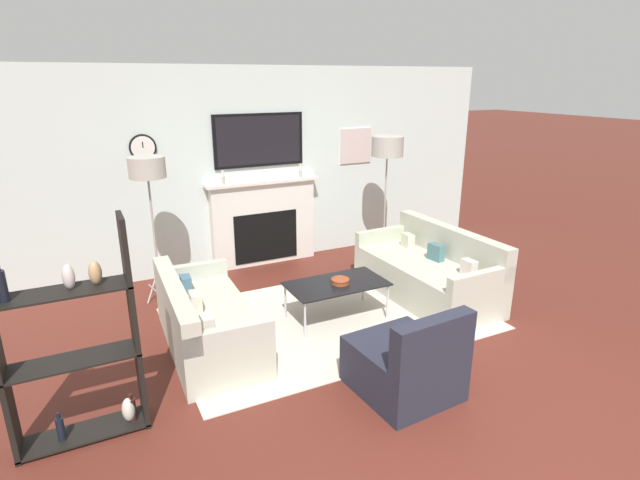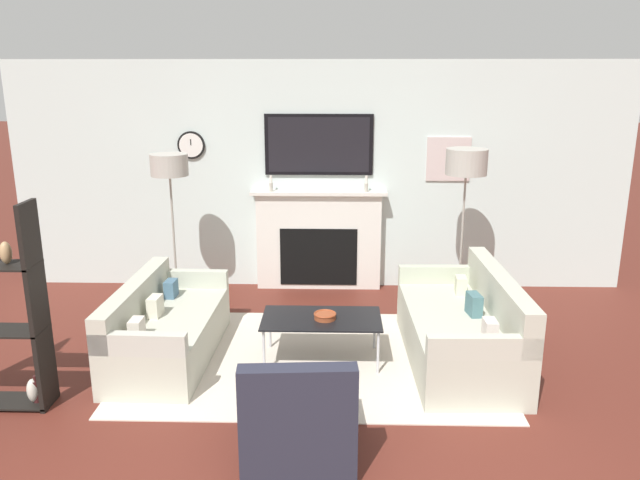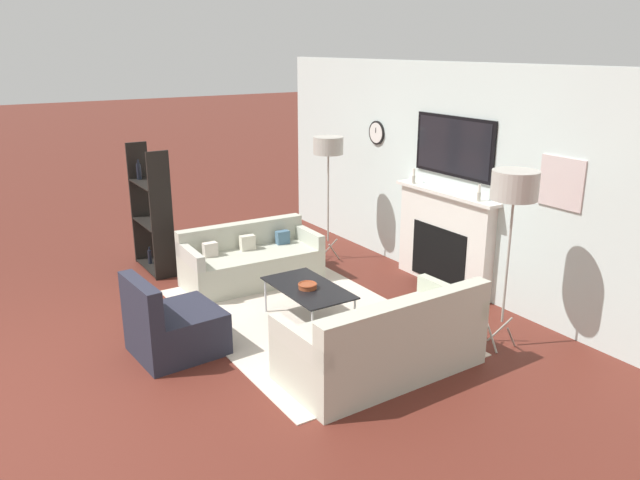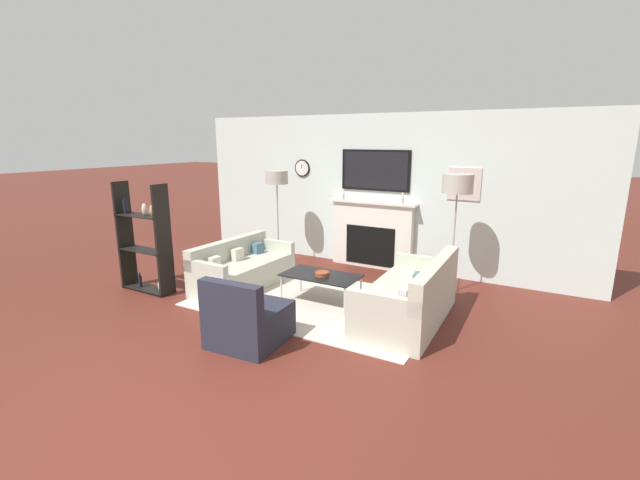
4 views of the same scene
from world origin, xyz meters
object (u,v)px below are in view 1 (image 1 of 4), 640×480
object	(u,v)px
armchair	(406,364)
shelf_unit	(73,344)
couch_left	(205,323)
floor_lamp_left	(147,170)
couch_right	(429,273)
coffee_table	(337,285)
decorative_bowl	(340,281)
floor_lamp_right	(387,148)

from	to	relation	value
armchair	shelf_unit	xyz separation A→B (m)	(-2.43, 0.62, 0.50)
armchair	couch_left	bearing A→B (deg)	131.42
floor_lamp_left	couch_right	bearing A→B (deg)	-23.99
couch_right	coffee_table	bearing A→B (deg)	-178.91
couch_right	decorative_bowl	size ratio (longest dim) A/B	9.16
couch_left	decorative_bowl	size ratio (longest dim) A/B	8.40
coffee_table	floor_lamp_left	world-z (taller)	floor_lamp_left
armchair	floor_lamp_right	size ratio (longest dim) A/B	0.48
floor_lamp_right	decorative_bowl	bearing A→B (deg)	-137.09
floor_lamp_left	floor_lamp_right	world-z (taller)	floor_lamp_right
decorative_bowl	couch_right	bearing A→B (deg)	2.36
couch_left	armchair	xyz separation A→B (m)	(1.31, -1.49, 0.00)
couch_right	couch_left	bearing A→B (deg)	180.00
couch_left	coffee_table	size ratio (longest dim) A/B	1.59
floor_lamp_left	floor_lamp_right	size ratio (longest dim) A/B	0.96
couch_right	decorative_bowl	bearing A→B (deg)	-177.64
couch_left	floor_lamp_left	world-z (taller)	floor_lamp_left
couch_right	decorative_bowl	world-z (taller)	couch_right
floor_lamp_right	couch_right	bearing A→B (deg)	-99.24
couch_left	shelf_unit	world-z (taller)	shelf_unit
decorative_bowl	shelf_unit	xyz separation A→B (m)	(-2.59, -0.82, 0.31)
floor_lamp_right	shelf_unit	size ratio (longest dim) A/B	1.08
coffee_table	floor_lamp_right	bearing A→B (deg)	41.73
armchair	coffee_table	bearing A→B (deg)	85.05
decorative_bowl	armchair	bearing A→B (deg)	-96.28
couch_left	armchair	bearing A→B (deg)	-48.58
armchair	coffee_table	world-z (taller)	armchair
floor_lamp_right	armchair	bearing A→B (deg)	-120.10
floor_lamp_right	coffee_table	bearing A→B (deg)	-138.27
couch_left	shelf_unit	distance (m)	1.50
decorative_bowl	floor_lamp_right	xyz separation A→B (m)	(1.46, 1.36, 1.17)
decorative_bowl	floor_lamp_right	size ratio (longest dim) A/B	0.11
couch_right	decorative_bowl	xyz separation A→B (m)	(-1.25, -0.05, 0.16)
couch_left	floor_lamp_right	bearing A→B (deg)	24.03
couch_right	floor_lamp_left	xyz separation A→B (m)	(-2.94, 1.31, 1.28)
couch_right	armchair	size ratio (longest dim) A/B	2.19
couch_right	shelf_unit	xyz separation A→B (m)	(-3.84, -0.87, 0.47)
floor_lamp_left	shelf_unit	size ratio (longest dim) A/B	1.05
couch_right	decorative_bowl	distance (m)	1.26
couch_left	shelf_unit	size ratio (longest dim) A/B	1.04
coffee_table	decorative_bowl	bearing A→B (deg)	-40.72
floor_lamp_left	decorative_bowl	bearing A→B (deg)	-38.83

